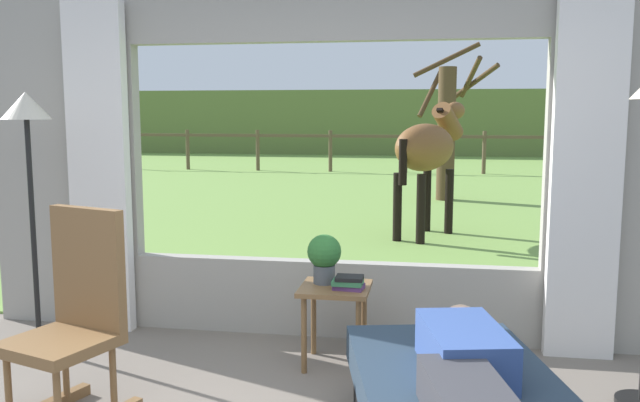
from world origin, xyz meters
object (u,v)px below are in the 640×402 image
Objects in this scene: book_stack at (349,283)px; horse at (428,148)px; pasture_tree at (448,126)px; side_table at (335,300)px; potted_plant at (324,256)px; rocking_chair at (74,318)px; floor_lamp_left at (28,143)px; reclining_person at (466,367)px.

horse is at bearing 84.60° from book_stack.
pasture_tree is (0.75, 8.32, 0.80)m from book_stack.
potted_plant is at bearing 143.13° from side_table.
floor_lamp_left is at bearing 150.05° from rocking_chair.
reclining_person is at bearing -90.49° from pasture_tree.
pasture_tree reaches higher than potted_plant.
rocking_chair is (-2.00, 0.28, 0.02)m from reclining_person.
reclining_person is at bearing -62.91° from horse.
horse is (1.77, 5.51, 0.61)m from rocking_chair.
side_table is 2.59× the size of book_stack.
potted_plant is (1.16, 1.03, 0.16)m from rocking_chair.
reclining_person is 2.75× the size of side_table.
reclining_person is 7.11× the size of book_stack.
potted_plant is 2.09m from floor_lamp_left.
floor_lamp_left is (-2.14, -0.00, 0.85)m from book_stack.
book_stack is 8.39m from pasture_tree.
book_stack is (0.17, -0.12, -0.14)m from potted_plant.
potted_plant reaches higher than reclining_person.
rocking_chair is at bearing -145.71° from book_stack.
potted_plant is at bearing -96.40° from pasture_tree.
side_table is 0.18m from book_stack.
horse is at bearing 79.76° from reclining_person.
reclining_person is 1.47m from side_table.
rocking_chair is 1.58m from side_table.
pasture_tree is at bearing 95.85° from rocking_chair.
potted_plant reaches higher than side_table.
potted_plant is 0.11× the size of pasture_tree.
floor_lamp_left is (-2.04, -0.06, 0.99)m from side_table.
book_stack is 2.30m from floor_lamp_left.
reclining_person is 9.54m from pasture_tree.
book_stack is (-0.66, 1.19, 0.04)m from reclining_person.
rocking_chair is 1.56m from potted_plant.
floor_lamp_left reaches higher than reclining_person.
book_stack is 4.66m from horse.
potted_plant is at bearing 110.09° from reclining_person.
potted_plant is 4.54m from horse.
pasture_tree is (2.88, 8.32, -0.06)m from floor_lamp_left.
reclining_person is 1.57m from potted_plant.
horse is (0.53, 4.54, 0.73)m from side_table.
potted_plant is (-0.08, 0.06, 0.28)m from side_table.
floor_lamp_left is (-0.80, 0.91, 0.87)m from rocking_chair.
reclining_person is 0.80× the size of horse.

